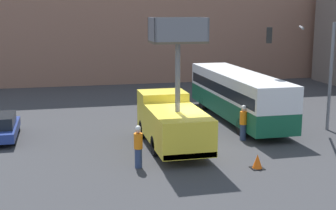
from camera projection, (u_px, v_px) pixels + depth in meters
name	position (u px, v px, depth m)	size (l,w,h in m)	color
ground_plane	(197.00, 149.00, 23.22)	(120.00, 120.00, 0.00)	#38383A
building_backdrop_far	(123.00, 5.00, 46.95)	(44.00, 10.00, 14.52)	#936651
utility_truck	(172.00, 119.00, 23.16)	(2.48, 6.50, 6.44)	yellow
city_bus	(237.00, 93.00, 28.95)	(2.54, 11.53, 2.98)	#145638
traffic_light_pole	(309.00, 57.00, 26.39)	(3.43, 3.18, 6.11)	slate
road_worker_near_truck	(138.00, 147.00, 20.26)	(0.38, 0.38, 1.89)	navy
road_worker_directing	(243.00, 123.00, 24.57)	(0.38, 0.38, 1.90)	navy
traffic_cone_near_truck	(257.00, 162.00, 20.26)	(0.56, 0.56, 0.64)	black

